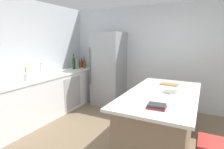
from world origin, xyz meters
TOP-DOWN VIEW (x-y plane):
  - ground_plane at (0.00, 0.00)m, footprint 7.20×7.20m
  - wall_rear at (0.00, 2.25)m, footprint 6.00×0.10m
  - wall_left at (-2.45, 0.00)m, footprint 0.10×6.00m
  - counter_run_left at (-2.07, 0.58)m, footprint 0.69×3.08m
  - kitchen_island at (0.54, 0.36)m, footprint 1.04×2.07m
  - refrigerator at (-1.21, 1.84)m, footprint 0.77×0.76m
  - sink_faucet at (-2.12, 0.38)m, footprint 0.15×0.05m
  - flower_vase at (-2.05, -0.06)m, footprint 0.09×0.09m
  - vinegar_bottle at (-2.12, 2.00)m, footprint 0.05×0.05m
  - syrup_bottle at (-2.14, 1.91)m, footprint 0.07×0.07m
  - whiskey_bottle at (-1.98, 1.81)m, footprint 0.08×0.08m
  - hot_sauce_bottle at (-2.07, 1.71)m, footprint 0.05×0.05m
  - gin_bottle at (-2.11, 1.62)m, footprint 0.08×0.08m
  - wine_bottle at (-2.12, 1.52)m, footprint 0.08×0.08m
  - cookbook_stack at (0.62, -0.34)m, footprint 0.22×0.18m
  - mixing_bowl at (0.66, 0.44)m, footprint 0.22×0.22m
  - cutting_board at (0.54, 0.94)m, footprint 0.32×0.21m

SIDE VIEW (x-z plane):
  - ground_plane at x=0.00m, z-range 0.00..0.00m
  - kitchen_island at x=0.54m, z-range 0.01..0.93m
  - counter_run_left at x=-2.07m, z-range 0.00..0.94m
  - cutting_board at x=0.54m, z-range 0.92..0.94m
  - cookbook_stack at x=0.62m, z-range 0.92..0.97m
  - mixing_bowl at x=0.66m, z-range 0.92..0.99m
  - refrigerator at x=-1.21m, z-range 0.00..1.93m
  - flower_vase at x=-2.05m, z-range 0.88..1.16m
  - hot_sauce_bottle at x=-2.07m, z-range 0.91..1.16m
  - syrup_bottle at x=-2.14m, z-range 0.91..1.18m
  - whiskey_bottle at x=-1.98m, z-range 0.90..1.19m
  - gin_bottle at x=-2.11m, z-range 0.90..1.20m
  - vinegar_bottle at x=-2.12m, z-range 0.90..1.20m
  - sink_faucet at x=-2.12m, z-range 0.94..1.24m
  - wine_bottle at x=-2.12m, z-range 0.90..1.31m
  - wall_rear at x=0.00m, z-range 0.00..2.60m
  - wall_left at x=-2.45m, z-range 0.00..2.60m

